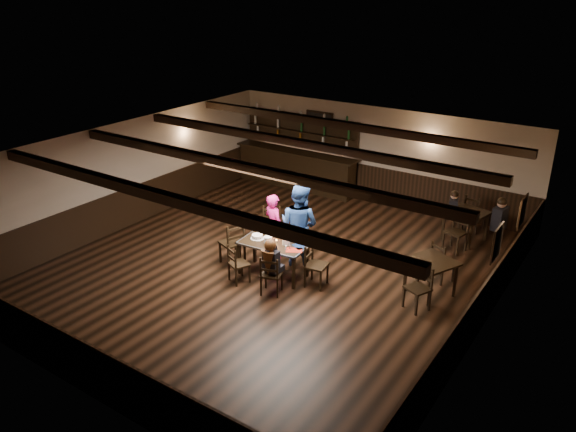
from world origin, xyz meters
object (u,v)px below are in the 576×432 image
Objects in this scene: dining_table at (273,247)px; woman_pink at (274,226)px; man_blue at (299,225)px; chair_near_left at (236,262)px; bar_counter at (298,164)px; cake at (257,237)px; chair_near_right at (270,273)px.

woman_pink is (-0.49, 0.72, 0.10)m from dining_table.
dining_table is at bearing 76.18° from man_blue.
bar_counter is at bearing 111.02° from chair_near_left.
dining_table is 0.85m from chair_near_left.
dining_table is 0.99× the size of woman_pink.
chair_near_left is 0.20× the size of bar_counter.
man_blue is (0.67, 0.02, 0.19)m from woman_pink.
woman_pink is (-0.03, 1.41, 0.28)m from chair_near_left.
chair_near_left is at bearing 65.72° from man_blue.
man_blue is at bearing -158.68° from woman_pink.
cake is (-0.42, 0.01, 0.13)m from dining_table.
woman_pink is at bearing 124.41° from dining_table.
chair_near_right reaches higher than chair_near_left.
chair_near_left is 1.64m from man_blue.
chair_near_left reaches higher than dining_table.
woman_pink is 0.70m from man_blue.
chair_near_left is at bearing 110.90° from woman_pink.
cake is (-0.60, -0.73, -0.16)m from man_blue.
man_blue reaches higher than cake.
cake is (0.04, 0.70, 0.31)m from chair_near_left.
bar_counter reaches higher than cake.
dining_table is 0.81m from man_blue.
bar_counter reaches higher than dining_table.
bar_counter reaches higher than woman_pink.
cake is 5.49m from bar_counter.
chair_near_left is at bearing -68.98° from bar_counter.
bar_counter is (-3.09, 5.72, 0.22)m from chair_near_right.
chair_near_right is at bearing -61.64° from bar_counter.
dining_table is 0.79× the size of man_blue.
bar_counter is (-2.83, 4.28, -0.22)m from man_blue.
man_blue is at bearing 76.47° from dining_table.
chair_near_right is 0.21× the size of bar_counter.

